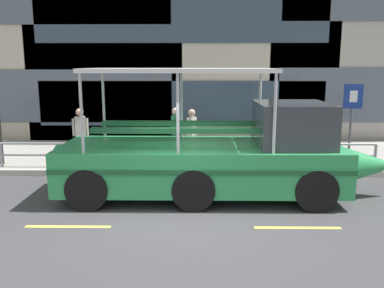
{
  "coord_description": "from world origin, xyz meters",
  "views": [
    {
      "loc": [
        0.3,
        -8.85,
        3.32
      ],
      "look_at": [
        0.17,
        1.53,
        1.3
      ],
      "focal_mm": 37.89,
      "sensor_mm": 36.0,
      "label": 1
    }
  ],
  "objects_px": {
    "pedestrian_mid_left": "(192,130)",
    "pedestrian_near_stern": "(81,130)",
    "duck_tour_boat": "(220,156)",
    "pedestrian_near_bow": "(301,128)",
    "pedestrian_mid_right": "(176,128)",
    "parking_sign": "(352,110)"
  },
  "relations": [
    {
      "from": "parking_sign",
      "to": "pedestrian_mid_right",
      "type": "distance_m",
      "value": 5.69
    },
    {
      "from": "pedestrian_mid_left",
      "to": "duck_tour_boat",
      "type": "bearing_deg",
      "value": -75.87
    },
    {
      "from": "parking_sign",
      "to": "pedestrian_near_stern",
      "type": "distance_m",
      "value": 8.73
    },
    {
      "from": "pedestrian_near_bow",
      "to": "pedestrian_mid_left",
      "type": "relative_size",
      "value": 0.96
    },
    {
      "from": "pedestrian_mid_right",
      "to": "duck_tour_boat",
      "type": "bearing_deg",
      "value": -68.42
    },
    {
      "from": "pedestrian_near_bow",
      "to": "pedestrian_near_stern",
      "type": "relative_size",
      "value": 0.94
    },
    {
      "from": "duck_tour_boat",
      "to": "pedestrian_near_bow",
      "type": "relative_size",
      "value": 5.28
    },
    {
      "from": "pedestrian_mid_right",
      "to": "pedestrian_near_stern",
      "type": "height_order",
      "value": "pedestrian_near_stern"
    },
    {
      "from": "parking_sign",
      "to": "pedestrian_near_stern",
      "type": "height_order",
      "value": "parking_sign"
    },
    {
      "from": "pedestrian_mid_right",
      "to": "pedestrian_near_bow",
      "type": "bearing_deg",
      "value": 5.71
    },
    {
      "from": "duck_tour_boat",
      "to": "pedestrian_mid_right",
      "type": "xyz_separation_m",
      "value": [
        -1.31,
        3.32,
        0.2
      ]
    },
    {
      "from": "parking_sign",
      "to": "pedestrian_near_bow",
      "type": "xyz_separation_m",
      "value": [
        -1.33,
        1.03,
        -0.74
      ]
    },
    {
      "from": "pedestrian_near_bow",
      "to": "pedestrian_near_stern",
      "type": "distance_m",
      "value": 7.43
    },
    {
      "from": "parking_sign",
      "to": "pedestrian_mid_right",
      "type": "xyz_separation_m",
      "value": [
        -5.61,
        0.6,
        -0.68
      ]
    },
    {
      "from": "pedestrian_mid_left",
      "to": "pedestrian_mid_right",
      "type": "height_order",
      "value": "pedestrian_mid_right"
    },
    {
      "from": "duck_tour_boat",
      "to": "pedestrian_mid_right",
      "type": "bearing_deg",
      "value": 111.58
    },
    {
      "from": "duck_tour_boat",
      "to": "pedestrian_near_bow",
      "type": "xyz_separation_m",
      "value": [
        2.97,
        3.75,
        0.14
      ]
    },
    {
      "from": "pedestrian_mid_right",
      "to": "pedestrian_near_stern",
      "type": "relative_size",
      "value": 0.99
    },
    {
      "from": "parking_sign",
      "to": "pedestrian_mid_left",
      "type": "relative_size",
      "value": 1.48
    },
    {
      "from": "pedestrian_mid_left",
      "to": "pedestrian_near_stern",
      "type": "distance_m",
      "value": 3.63
    },
    {
      "from": "duck_tour_boat",
      "to": "pedestrian_mid_left",
      "type": "bearing_deg",
      "value": 104.13
    },
    {
      "from": "duck_tour_boat",
      "to": "pedestrian_near_bow",
      "type": "height_order",
      "value": "duck_tour_boat"
    }
  ]
}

